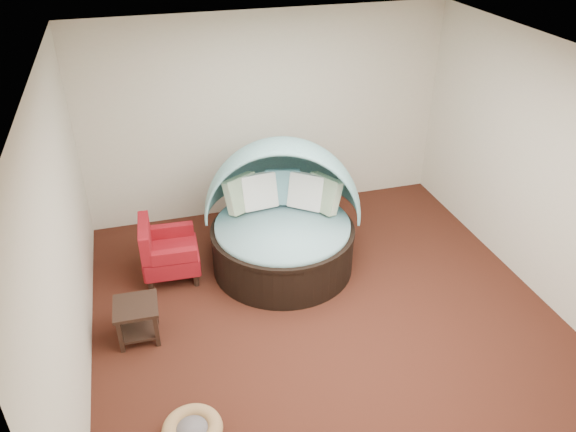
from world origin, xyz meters
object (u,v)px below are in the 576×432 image
object	(u,v)px
pet_basket	(193,431)
red_armchair	(166,252)
side_table	(137,316)
canopy_daybed	(283,211)

from	to	relation	value
pet_basket	red_armchair	world-z (taller)	red_armchair
pet_basket	side_table	xyz separation A→B (m)	(-0.37, 1.42, 0.18)
pet_basket	red_armchair	distance (m)	2.43
pet_basket	side_table	bearing A→B (deg)	104.37
side_table	pet_basket	bearing A→B (deg)	-75.63
pet_basket	side_table	world-z (taller)	side_table
canopy_daybed	red_armchair	world-z (taller)	canopy_daybed
red_armchair	side_table	distance (m)	1.07
pet_basket	red_armchair	size ratio (longest dim) A/B	0.80
canopy_daybed	side_table	distance (m)	2.08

